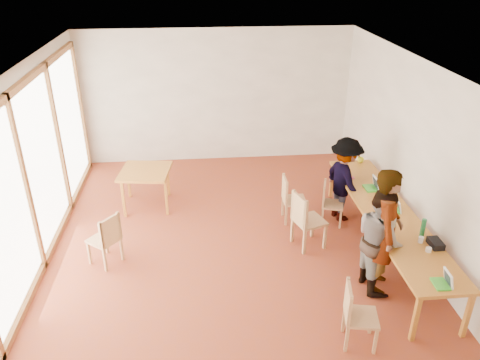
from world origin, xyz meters
name	(u,v)px	position (x,y,z in m)	size (l,w,h in m)	color
ground	(231,257)	(0.00, 0.00, 0.00)	(8.00, 8.00, 0.00)	brown
wall_back	(217,97)	(0.00, 4.00, 1.50)	(6.00, 0.10, 3.00)	silver
wall_right	(425,166)	(3.00, 0.00, 1.50)	(0.10, 8.00, 3.00)	silver
window_wall	(23,183)	(-2.96, 0.00, 1.50)	(0.10, 8.00, 3.00)	white
ceiling	(229,72)	(0.00, 0.00, 3.02)	(6.00, 8.00, 0.04)	white
communal_table	(387,214)	(2.50, -0.06, 0.70)	(0.80, 4.00, 0.75)	#C9842C
side_table	(145,174)	(-1.47, 1.85, 0.67)	(0.90, 0.90, 0.75)	#C9842C
chair_near	(355,309)	(1.38, -1.95, 0.53)	(0.47, 0.47, 0.46)	tan
chair_mid	(304,215)	(1.22, 0.20, 0.61)	(0.58, 0.58, 0.53)	tan
chair_far	(290,195)	(1.14, 1.05, 0.53)	(0.41, 0.41, 0.46)	tan
chair_empty	(328,199)	(1.82, 0.91, 0.49)	(0.46, 0.46, 0.42)	tan
chair_spare	(107,235)	(-1.91, 0.01, 0.54)	(0.58, 0.58, 0.47)	tan
person_near	(385,231)	(2.10, -0.91, 0.95)	(0.69, 0.45, 1.90)	gray
person_mid	(379,239)	(2.05, -0.87, 0.79)	(0.77, 0.60, 1.59)	gray
person_far	(344,180)	(2.12, 1.05, 0.78)	(1.01, 0.58, 1.57)	gray
laptop_near	(444,281)	(2.51, -1.86, 0.81)	(0.22, 0.25, 0.20)	green
laptop_mid	(396,208)	(2.64, -0.05, 0.80)	(0.22, 0.24, 0.18)	green
laptop_far	(373,186)	(2.53, 0.72, 0.81)	(0.24, 0.28, 0.23)	green
yellow_mug	(360,160)	(2.68, 1.83, 0.80)	(0.13, 0.13, 0.10)	yellow
green_bottle	(423,228)	(2.73, -0.78, 0.89)	(0.07, 0.07, 0.28)	#237B41
clear_glass	(421,240)	(2.64, -0.94, 0.80)	(0.07, 0.07, 0.09)	silver
condiment_cup	(429,250)	(2.65, -1.16, 0.78)	(0.08, 0.08, 0.06)	white
pink_phone	(353,178)	(2.32, 1.17, 0.76)	(0.05, 0.10, 0.01)	#C13754
black_pouch	(436,243)	(2.80, -1.04, 0.80)	(0.16, 0.26, 0.09)	black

